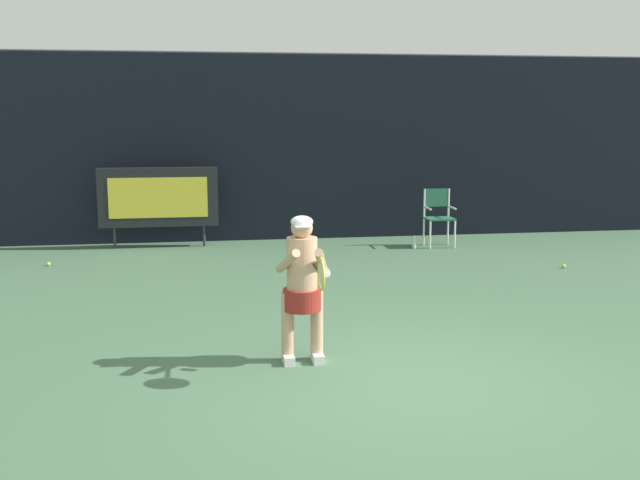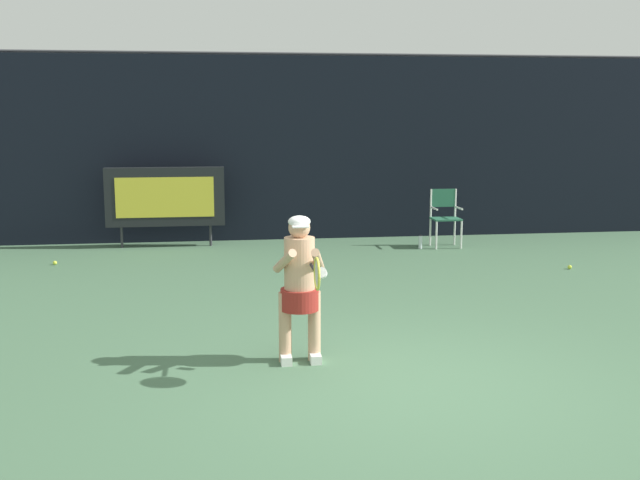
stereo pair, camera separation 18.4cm
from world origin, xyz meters
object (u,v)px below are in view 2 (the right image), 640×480
at_px(scoreboard, 165,197).
at_px(umpire_chair, 445,214).
at_px(water_bottle, 420,242).
at_px(tennis_racket, 317,273).
at_px(tennis_player, 300,282).
at_px(tennis_ball_spare, 570,267).
at_px(tennis_ball_loose, 55,263).

height_order(scoreboard, umpire_chair, scoreboard).
relative_size(water_bottle, tennis_racket, 0.44).
bearing_deg(tennis_player, tennis_ball_spare, 39.52).
bearing_deg(scoreboard, tennis_racket, -76.69).
relative_size(scoreboard, tennis_ball_spare, 32.35).
height_order(scoreboard, tennis_racket, scoreboard).
xyz_separation_m(umpire_chair, tennis_racket, (-3.39, -6.99, 0.43)).
distance_m(water_bottle, tennis_ball_loose, 6.48).
distance_m(umpire_chair, tennis_player, 7.25).
bearing_deg(umpire_chair, scoreboard, 172.40).
height_order(tennis_player, tennis_ball_loose, tennis_player).
height_order(umpire_chair, tennis_ball_loose, umpire_chair).
xyz_separation_m(scoreboard, water_bottle, (4.70, -0.87, -0.82)).
distance_m(tennis_player, tennis_racket, 0.67).
bearing_deg(tennis_player, tennis_racket, -82.13).
height_order(scoreboard, tennis_ball_spare, scoreboard).
xyz_separation_m(tennis_player, tennis_ball_spare, (4.87, 4.02, -0.79)).
distance_m(water_bottle, tennis_racket, 7.46).
height_order(scoreboard, water_bottle, scoreboard).
xyz_separation_m(umpire_chair, tennis_ball_loose, (-6.96, -0.81, -0.58)).
xyz_separation_m(water_bottle, tennis_ball_loose, (-6.45, -0.64, -0.09)).
distance_m(tennis_racket, tennis_ball_loose, 7.20).
distance_m(umpire_chair, tennis_ball_loose, 7.04).
xyz_separation_m(scoreboard, umpire_chair, (5.21, -0.70, -0.33)).
bearing_deg(tennis_racket, scoreboard, 83.65).
relative_size(tennis_player, tennis_ball_loose, 22.13).
bearing_deg(tennis_ball_spare, water_bottle, 131.23).
xyz_separation_m(water_bottle, tennis_player, (-2.97, -6.19, 0.70)).
bearing_deg(umpire_chair, tennis_ball_spare, -59.36).
distance_m(scoreboard, tennis_player, 7.26).
bearing_deg(tennis_player, water_bottle, 64.38).
bearing_deg(tennis_racket, water_bottle, 47.44).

